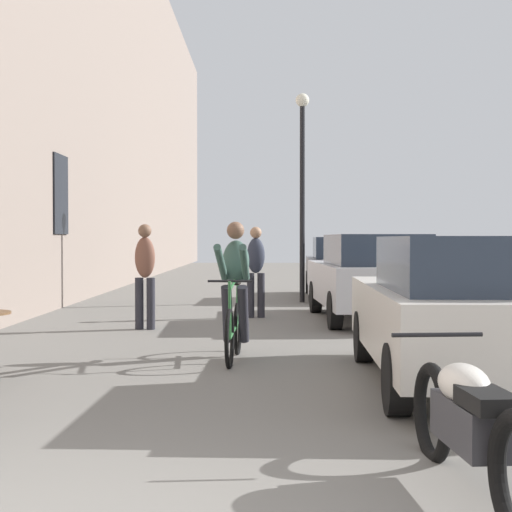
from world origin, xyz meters
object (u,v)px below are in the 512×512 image
(street_lamp, at_px, (302,170))
(parked_car_third, at_px, (344,266))
(pedestrian_mid, at_px, (256,266))
(parked_car_nearest, at_px, (459,309))
(parked_motorcycle, at_px, (470,424))
(cyclist_on_bicycle, at_px, (235,294))
(pedestrian_near, at_px, (145,270))
(parked_car_second, at_px, (371,276))

(street_lamp, bearing_deg, parked_car_third, 49.10)
(pedestrian_mid, xyz_separation_m, parked_car_nearest, (2.10, -6.75, -0.18))
(parked_car_third, relative_size, parked_motorcycle, 2.04)
(street_lamp, bearing_deg, parked_car_nearest, -84.25)
(street_lamp, bearing_deg, pedestrian_mid, -106.83)
(cyclist_on_bicycle, relative_size, pedestrian_near, 1.01)
(parked_car_nearest, xyz_separation_m, parked_car_second, (-0.00, 6.21, 0.03))
(parked_car_nearest, height_order, parked_motorcycle, parked_car_nearest)
(cyclist_on_bicycle, height_order, parked_car_second, cyclist_on_bicycle)
(parked_motorcycle, bearing_deg, parked_car_third, 86.75)
(pedestrian_near, height_order, street_lamp, street_lamp)
(pedestrian_near, xyz_separation_m, street_lamp, (2.88, 5.40, 2.13))
(cyclist_on_bicycle, distance_m, parked_motorcycle, 5.26)
(cyclist_on_bicycle, relative_size, parked_car_second, 0.39)
(street_lamp, bearing_deg, cyclist_on_bicycle, -98.67)
(pedestrian_mid, height_order, street_lamp, street_lamp)
(pedestrian_mid, bearing_deg, parked_car_third, 65.63)
(street_lamp, relative_size, parked_car_second, 1.09)
(parked_car_second, relative_size, parked_car_third, 1.02)
(cyclist_on_bicycle, relative_size, parked_car_third, 0.40)
(cyclist_on_bicycle, distance_m, parked_car_nearest, 2.94)
(pedestrian_near, xyz_separation_m, parked_car_third, (3.99, 6.69, -0.18))
(pedestrian_near, height_order, parked_motorcycle, pedestrian_near)
(parked_motorcycle, bearing_deg, street_lamp, 91.17)
(pedestrian_mid, distance_m, street_lamp, 4.25)
(street_lamp, bearing_deg, pedestrian_near, -118.05)
(pedestrian_near, xyz_separation_m, parked_motorcycle, (3.15, -8.07, -0.57))
(street_lamp, xyz_separation_m, parked_car_nearest, (1.03, -10.27, -2.32))
(parked_car_nearest, xyz_separation_m, parked_car_third, (0.08, 11.55, 0.01))
(parked_car_second, xyz_separation_m, parked_motorcycle, (-0.76, -9.42, -0.41))
(pedestrian_near, relative_size, parked_car_third, 0.40)
(pedestrian_near, bearing_deg, parked_car_third, 59.17)
(cyclist_on_bicycle, distance_m, parked_car_second, 4.99)
(parked_car_nearest, distance_m, parked_motorcycle, 3.31)
(cyclist_on_bicycle, bearing_deg, street_lamp, 81.33)
(cyclist_on_bicycle, height_order, street_lamp, street_lamp)
(pedestrian_mid, xyz_separation_m, parked_car_second, (2.10, -0.53, -0.16))
(cyclist_on_bicycle, bearing_deg, parked_car_third, 76.16)
(cyclist_on_bicycle, distance_m, pedestrian_mid, 4.95)
(pedestrian_mid, relative_size, parked_car_second, 0.38)
(parked_motorcycle, bearing_deg, pedestrian_mid, 97.67)
(cyclist_on_bicycle, distance_m, parked_car_third, 10.04)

